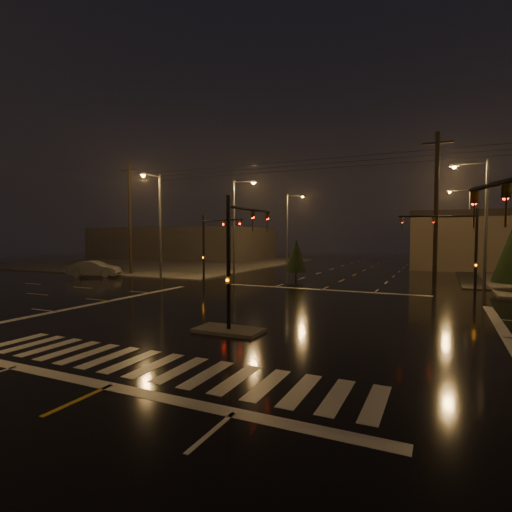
# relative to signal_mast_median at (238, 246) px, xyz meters

# --- Properties ---
(ground) EXTENTS (140.00, 140.00, 0.00)m
(ground) POSITION_rel_signal_mast_median_xyz_m (-0.00, 3.07, -3.75)
(ground) COLOR black
(ground) RESTS_ON ground
(sidewalk_nw) EXTENTS (36.00, 36.00, 0.12)m
(sidewalk_nw) POSITION_rel_signal_mast_median_xyz_m (-30.00, 33.07, -3.69)
(sidewalk_nw) COLOR #4B4943
(sidewalk_nw) RESTS_ON ground
(median_island) EXTENTS (3.00, 1.60, 0.15)m
(median_island) POSITION_rel_signal_mast_median_xyz_m (-0.00, -0.93, -3.68)
(median_island) COLOR #4B4943
(median_island) RESTS_ON ground
(crosswalk) EXTENTS (15.00, 2.60, 0.01)m
(crosswalk) POSITION_rel_signal_mast_median_xyz_m (-0.00, -5.93, -3.75)
(crosswalk) COLOR beige
(crosswalk) RESTS_ON ground
(stop_bar_near) EXTENTS (16.00, 0.50, 0.01)m
(stop_bar_near) POSITION_rel_signal_mast_median_xyz_m (-0.00, -7.93, -3.75)
(stop_bar_near) COLOR beige
(stop_bar_near) RESTS_ON ground
(stop_bar_far) EXTENTS (16.00, 0.50, 0.01)m
(stop_bar_far) POSITION_rel_signal_mast_median_xyz_m (-0.00, 14.07, -3.75)
(stop_bar_far) COLOR beige
(stop_bar_far) RESTS_ON ground
(commercial_block) EXTENTS (30.00, 18.00, 5.60)m
(commercial_block) POSITION_rel_signal_mast_median_xyz_m (-35.00, 45.07, -0.95)
(commercial_block) COLOR #3B3534
(commercial_block) RESTS_ON ground
(signal_mast_median) EXTENTS (0.25, 4.59, 6.00)m
(signal_mast_median) POSITION_rel_signal_mast_median_xyz_m (0.00, 0.00, 0.00)
(signal_mast_median) COLOR black
(signal_mast_median) RESTS_ON ground
(signal_mast_ne) EXTENTS (4.84, 1.86, 6.00)m
(signal_mast_ne) POSITION_rel_signal_mast_median_xyz_m (9.50, 13.21, 0.04)
(signal_mast_ne) COLOR black
(signal_mast_ne) RESTS_ON ground
(signal_mast_nw) EXTENTS (4.84, 1.86, 6.00)m
(signal_mast_nw) POSITION_rel_signal_mast_median_xyz_m (-9.50, 13.21, 0.04)
(signal_mast_nw) COLOR black
(signal_mast_nw) RESTS_ON ground
(streetlight_1) EXTENTS (2.77, 0.32, 10.00)m
(streetlight_1) POSITION_rel_signal_mast_median_xyz_m (-11.18, 21.07, 2.05)
(streetlight_1) COLOR #38383A
(streetlight_1) RESTS_ON ground
(streetlight_2) EXTENTS (2.77, 0.32, 10.00)m
(streetlight_2) POSITION_rel_signal_mast_median_xyz_m (-11.18, 37.07, 2.05)
(streetlight_2) COLOR #38383A
(streetlight_2) RESTS_ON ground
(streetlight_3) EXTENTS (2.77, 0.32, 10.00)m
(streetlight_3) POSITION_rel_signal_mast_median_xyz_m (11.18, 19.07, 2.05)
(streetlight_3) COLOR #38383A
(streetlight_3) RESTS_ON ground
(streetlight_4) EXTENTS (2.77, 0.32, 10.00)m
(streetlight_4) POSITION_rel_signal_mast_median_xyz_m (11.18, 39.07, 2.05)
(streetlight_4) COLOR #38383A
(streetlight_4) RESTS_ON ground
(streetlight_5) EXTENTS (0.32, 2.77, 10.00)m
(streetlight_5) POSITION_rel_signal_mast_median_xyz_m (-16.00, 14.26, 2.05)
(streetlight_5) COLOR #38383A
(streetlight_5) RESTS_ON ground
(utility_pole_0) EXTENTS (2.20, 0.32, 12.00)m
(utility_pole_0) POSITION_rel_signal_mast_median_xyz_m (-22.00, 17.07, 2.38)
(utility_pole_0) COLOR black
(utility_pole_0) RESTS_ON ground
(utility_pole_1) EXTENTS (2.20, 0.32, 12.00)m
(utility_pole_1) POSITION_rel_signal_mast_median_xyz_m (8.00, 17.07, 2.38)
(utility_pole_1) COLOR black
(utility_pole_1) RESTS_ON ground
(conifer_3) EXTENTS (2.09, 2.09, 3.97)m
(conifer_3) POSITION_rel_signal_mast_median_xyz_m (-4.37, 20.54, -1.42)
(conifer_3) COLOR black
(conifer_3) RESTS_ON ground
(car_crossing) EXTENTS (5.37, 3.55, 1.67)m
(car_crossing) POSITION_rel_signal_mast_median_xyz_m (-23.45, 13.44, -2.92)
(car_crossing) COLOR slate
(car_crossing) RESTS_ON ground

